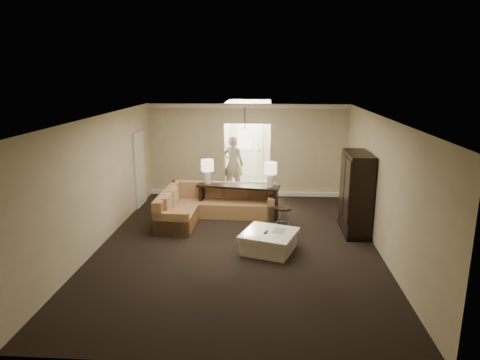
# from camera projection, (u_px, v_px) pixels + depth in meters

# --- Properties ---
(ground) EXTENTS (8.00, 8.00, 0.00)m
(ground) POSITION_uv_depth(u_px,v_px,m) (238.00, 245.00, 9.42)
(ground) COLOR black
(ground) RESTS_ON ground
(wall_back) EXTENTS (6.00, 0.04, 2.80)m
(wall_back) POSITION_uv_depth(u_px,v_px,m) (247.00, 150.00, 12.94)
(wall_back) COLOR #BBAB8D
(wall_back) RESTS_ON ground
(wall_front) EXTENTS (6.00, 0.04, 2.80)m
(wall_front) POSITION_uv_depth(u_px,v_px,m) (215.00, 266.00, 5.20)
(wall_front) COLOR #BBAB8D
(wall_front) RESTS_ON ground
(wall_left) EXTENTS (0.04, 8.00, 2.80)m
(wall_left) POSITION_uv_depth(u_px,v_px,m) (100.00, 181.00, 9.26)
(wall_left) COLOR #BBAB8D
(wall_left) RESTS_ON ground
(wall_right) EXTENTS (0.04, 8.00, 2.80)m
(wall_right) POSITION_uv_depth(u_px,v_px,m) (382.00, 186.00, 8.89)
(wall_right) COLOR #BBAB8D
(wall_right) RESTS_ON ground
(ceiling) EXTENTS (6.00, 8.00, 0.02)m
(ceiling) POSITION_uv_depth(u_px,v_px,m) (238.00, 117.00, 8.73)
(ceiling) COLOR white
(ceiling) RESTS_ON wall_back
(crown_molding) EXTENTS (6.00, 0.10, 0.12)m
(crown_molding) POSITION_uv_depth(u_px,v_px,m) (247.00, 106.00, 12.57)
(crown_molding) COLOR white
(crown_molding) RESTS_ON wall_back
(baseboard) EXTENTS (6.00, 0.10, 0.12)m
(baseboard) POSITION_uv_depth(u_px,v_px,m) (247.00, 193.00, 13.22)
(baseboard) COLOR white
(baseboard) RESTS_ON ground
(side_door) EXTENTS (0.05, 0.90, 2.10)m
(side_door) POSITION_uv_depth(u_px,v_px,m) (140.00, 169.00, 12.06)
(side_door) COLOR silver
(side_door) RESTS_ON ground
(foyer) EXTENTS (1.44, 2.02, 2.80)m
(foyer) POSITION_uv_depth(u_px,v_px,m) (249.00, 146.00, 14.27)
(foyer) COLOR silver
(foyer) RESTS_ON ground
(sectional_sofa) EXTENTS (2.83, 2.25, 0.84)m
(sectional_sofa) POSITION_uv_depth(u_px,v_px,m) (208.00, 206.00, 11.06)
(sectional_sofa) COLOR brown
(sectional_sofa) RESTS_ON ground
(coffee_table) EXTENTS (1.35, 1.35, 0.45)m
(coffee_table) POSITION_uv_depth(u_px,v_px,m) (269.00, 241.00, 9.04)
(coffee_table) COLOR white
(coffee_table) RESTS_ON ground
(console_table) EXTENTS (2.21, 0.80, 0.83)m
(console_table) POSITION_uv_depth(u_px,v_px,m) (238.00, 197.00, 11.24)
(console_table) COLOR black
(console_table) RESTS_ON ground
(armoire) EXTENTS (0.57, 1.33, 1.91)m
(armoire) POSITION_uv_depth(u_px,v_px,m) (356.00, 195.00, 9.98)
(armoire) COLOR black
(armoire) RESTS_ON ground
(drink_table) EXTENTS (0.40, 0.40, 0.50)m
(drink_table) POSITION_uv_depth(u_px,v_px,m) (283.00, 213.00, 10.43)
(drink_table) COLOR black
(drink_table) RESTS_ON ground
(table_lamp_left) EXTENTS (0.33, 0.33, 0.64)m
(table_lamp_left) POSITION_uv_depth(u_px,v_px,m) (207.00, 168.00, 11.22)
(table_lamp_left) COLOR white
(table_lamp_left) RESTS_ON console_table
(table_lamp_right) EXTENTS (0.33, 0.33, 0.64)m
(table_lamp_right) POSITION_uv_depth(u_px,v_px,m) (270.00, 171.00, 10.88)
(table_lamp_right) COLOR white
(table_lamp_right) RESTS_ON console_table
(pendant_light) EXTENTS (0.38, 0.38, 1.09)m
(pendant_light) POSITION_uv_depth(u_px,v_px,m) (245.00, 139.00, 11.55)
(pendant_light) COLOR black
(pendant_light) RESTS_ON ceiling
(person) EXTENTS (0.83, 0.67, 2.00)m
(person) POSITION_uv_depth(u_px,v_px,m) (233.00, 161.00, 13.36)
(person) COLOR beige
(person) RESTS_ON ground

